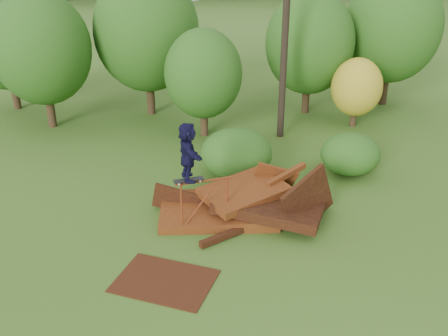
{
  "coord_description": "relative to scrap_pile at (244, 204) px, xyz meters",
  "views": [
    {
      "loc": [
        -1.99,
        -11.11,
        7.69
      ],
      "look_at": [
        -0.8,
        2.0,
        1.6
      ],
      "focal_mm": 40.0,
      "sensor_mm": 36.0,
      "label": 1
    }
  ],
  "objects": [
    {
      "name": "shrub_left",
      "position": [
        0.07,
        2.77,
        0.49
      ],
      "size": [
        2.51,
        2.31,
        1.74
      ],
      "primitive_type": "ellipsoid",
      "color": "#164C14",
      "rests_on": "ground"
    },
    {
      "name": "flat_plate",
      "position": [
        -2.35,
        -3.01,
        -0.37
      ],
      "size": [
        2.82,
        2.48,
        0.03
      ],
      "primitive_type": "cube",
      "rotation": [
        0.0,
        0.0,
        -0.42
      ],
      "color": "#3A1A0C",
      "rests_on": "ground"
    },
    {
      "name": "tree_0",
      "position": [
        -7.54,
        8.63,
        3.08
      ],
      "size": [
        4.15,
        4.15,
        5.85
      ],
      "color": "black",
      "rests_on": "ground"
    },
    {
      "name": "ground",
      "position": [
        0.19,
        -1.96,
        -0.38
      ],
      "size": [
        240.0,
        240.0,
        0.0
      ],
      "primitive_type": "plane",
      "color": "#2D5116",
      "rests_on": "ground"
    },
    {
      "name": "shrub_right",
      "position": [
        4.11,
        2.64,
        0.36
      ],
      "size": [
        2.11,
        1.93,
        1.49
      ],
      "primitive_type": "ellipsoid",
      "color": "#164C14",
      "rests_on": "ground"
    },
    {
      "name": "tree_6",
      "position": [
        -9.85,
        11.44,
        2.92
      ],
      "size": [
        4.02,
        4.02,
        5.62
      ],
      "color": "black",
      "rests_on": "ground"
    },
    {
      "name": "tree_2",
      "position": [
        -0.83,
        6.93,
        2.28
      ],
      "size": [
        3.19,
        3.19,
        4.5
      ],
      "color": "black",
      "rests_on": "ground"
    },
    {
      "name": "skater",
      "position": [
        -1.66,
        -0.7,
        2.08
      ],
      "size": [
        0.75,
        1.6,
        1.65
      ],
      "primitive_type": "imported",
      "rotation": [
        0.0,
        0.0,
        1.75
      ],
      "color": "black",
      "rests_on": "skateboard"
    },
    {
      "name": "tree_1",
      "position": [
        -3.21,
        10.08,
        3.49
      ],
      "size": [
        4.75,
        4.75,
        6.61
      ],
      "color": "black",
      "rests_on": "ground"
    },
    {
      "name": "tree_3",
      "position": [
        4.2,
        9.58,
        2.93
      ],
      "size": [
        4.08,
        4.08,
        5.66
      ],
      "color": "black",
      "rests_on": "ground"
    },
    {
      "name": "tree_5",
      "position": [
        8.43,
        10.52,
        3.41
      ],
      "size": [
        4.58,
        4.58,
        6.43
      ],
      "color": "black",
      "rests_on": "ground"
    },
    {
      "name": "grind_rail",
      "position": [
        -1.22,
        -0.59,
        0.67
      ],
      "size": [
        1.62,
        0.44,
        1.55
      ],
      "color": "maroon",
      "rests_on": "ground"
    },
    {
      "name": "skateboard",
      "position": [
        -1.66,
        -0.7,
        1.24
      ],
      "size": [
        0.87,
        0.41,
        0.09
      ],
      "rotation": [
        0.0,
        0.0,
        0.23
      ],
      "color": "black",
      "rests_on": "grind_rail"
    },
    {
      "name": "scrap_pile",
      "position": [
        0.0,
        0.0,
        0.0
      ],
      "size": [
        5.61,
        3.35,
        2.15
      ],
      "color": "#461F0C",
      "rests_on": "ground"
    },
    {
      "name": "tree_4",
      "position": [
        5.86,
        7.47,
        1.4
      ],
      "size": [
        2.22,
        2.22,
        3.07
      ],
      "color": "black",
      "rests_on": "ground"
    },
    {
      "name": "utility_pole",
      "position": [
        2.37,
        6.5,
        4.47
      ],
      "size": [
        1.4,
        0.28,
        9.55
      ],
      "color": "black",
      "rests_on": "ground"
    }
  ]
}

